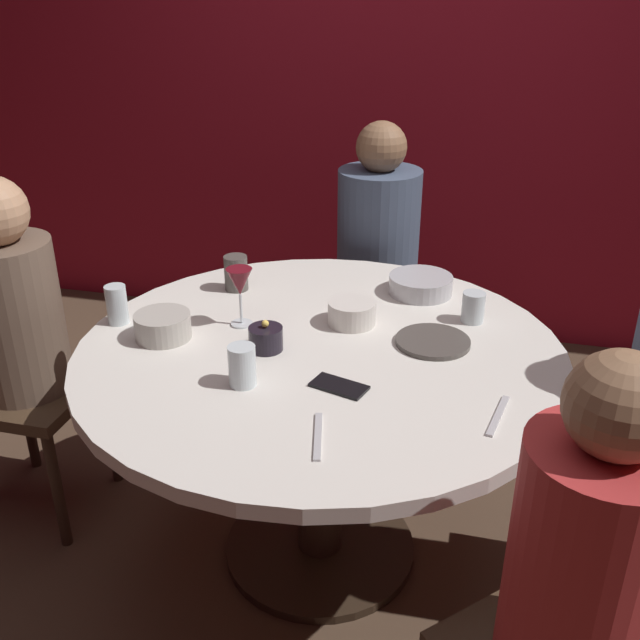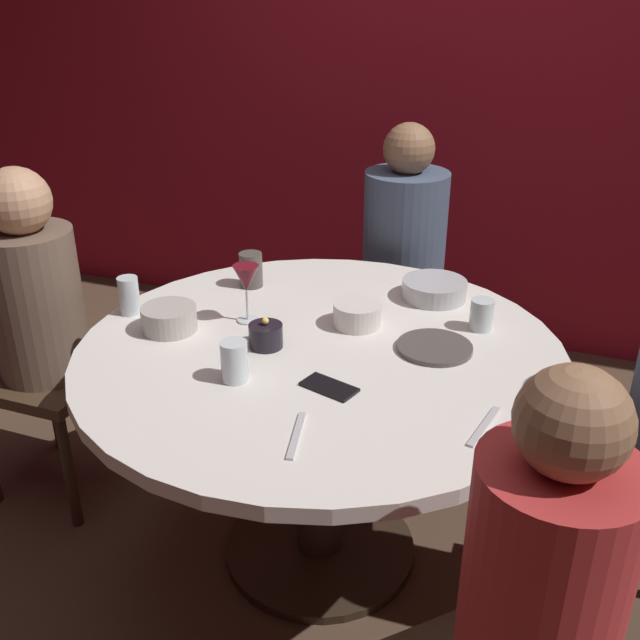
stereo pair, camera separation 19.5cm
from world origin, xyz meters
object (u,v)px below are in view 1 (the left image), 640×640
object	(u,v)px
cell_phone	(339,386)
bowl_salad_center	(163,326)
cup_by_right_diner	(473,307)
cup_center_front	(116,305)
seated_diner_front_right	(586,570)
dining_table	(320,392)
dinner_plate	(433,341)
seated_diner_left	(13,316)
cup_by_left_diner	(242,366)
bowl_serving_large	(421,285)
candle_holder	(266,338)
cup_near_candle	(236,273)
seated_diner_back	(378,240)
bowl_small_white	(352,313)
wine_glass	(240,284)

from	to	relation	value
cell_phone	bowl_salad_center	bearing A→B (deg)	91.54
cup_by_right_diner	cup_center_front	world-z (taller)	cup_center_front
cup_by_right_diner	seated_diner_front_right	bearing A→B (deg)	-74.36
dining_table	dinner_plate	bearing A→B (deg)	16.64
seated_diner_left	cup_by_left_diner	world-z (taller)	seated_diner_left
bowl_serving_large	dinner_plate	bearing A→B (deg)	-77.34
candle_holder	seated_diner_left	bearing A→B (deg)	176.31
bowl_serving_large	cup_near_candle	xyz separation A→B (m)	(-0.59, -0.11, 0.03)
dining_table	cell_phone	bearing A→B (deg)	-63.80
cell_phone	cup_by_right_diner	world-z (taller)	cup_by_right_diner
cup_near_candle	cup_by_left_diner	world-z (taller)	cup_near_candle
seated_diner_front_right	bowl_serving_large	bearing A→B (deg)	-23.39
cell_phone	seated_diner_back	bearing A→B (deg)	21.74
seated_diner_front_right	cell_phone	bearing A→B (deg)	5.86
seated_diner_back	cup_by_left_diner	world-z (taller)	seated_diner_back
bowl_small_white	bowl_salad_center	bearing A→B (deg)	-156.40
dinner_plate	bowl_salad_center	distance (m)	0.76
seated_diner_left	seated_diner_front_right	xyz separation A→B (m)	(1.63, -0.66, -0.01)
bowl_serving_large	bowl_small_white	size ratio (longest dim) A/B	1.45
seated_diner_back	cell_phone	size ratio (longest dim) A/B	8.50
bowl_small_white	bowl_serving_large	bearing A→B (deg)	58.35
seated_diner_left	seated_diner_back	xyz separation A→B (m)	(0.98, 0.93, 0.01)
candle_holder	cup_near_candle	world-z (taller)	cup_near_candle
cup_near_candle	cup_by_right_diner	bearing A→B (deg)	-4.28
seated_diner_back	wine_glass	distance (m)	0.90
candle_holder	bowl_salad_center	bearing A→B (deg)	-179.44
cup_near_candle	cup_center_front	size ratio (longest dim) A/B	0.98
wine_glass	bowl_serving_large	size ratio (longest dim) A/B	0.86
cell_phone	bowl_salad_center	world-z (taller)	bowl_salad_center
dinner_plate	cup_near_candle	xyz separation A→B (m)	(-0.66, 0.23, 0.05)
dinner_plate	cup_by_left_diner	xyz separation A→B (m)	(-0.44, -0.34, 0.05)
dining_table	bowl_salad_center	xyz separation A→B (m)	(-0.44, -0.06, 0.19)
seated_diner_left	wine_glass	bearing A→B (deg)	5.95
bowl_small_white	cup_near_candle	world-z (taller)	cup_near_candle
wine_glass	cup_near_candle	bearing A→B (deg)	113.15
dinner_plate	bowl_small_white	xyz separation A→B (m)	(-0.25, 0.07, 0.03)
bowl_salad_center	cup_by_right_diner	distance (m)	0.90
cup_by_right_diner	candle_holder	bearing A→B (deg)	-149.45
seated_diner_front_right	cup_near_candle	bearing A→B (deg)	1.17
seated_diner_left	cup_center_front	world-z (taller)	seated_diner_left
dining_table	cell_phone	world-z (taller)	cell_phone
candle_holder	cup_center_front	distance (m)	0.48
dining_table	bowl_serving_large	xyz separation A→B (m)	(0.22, 0.43, 0.18)
cell_phone	bowl_serving_large	xyz separation A→B (m)	(0.12, 0.64, 0.03)
bowl_salad_center	dinner_plate	bearing A→B (deg)	11.18
wine_glass	cup_center_front	world-z (taller)	wine_glass
cup_by_left_diner	dining_table	bearing A→B (deg)	61.01
wine_glass	cell_phone	size ratio (longest dim) A/B	1.26
cup_center_front	bowl_salad_center	bearing A→B (deg)	-17.68
dining_table	bowl_small_white	size ratio (longest dim) A/B	9.61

